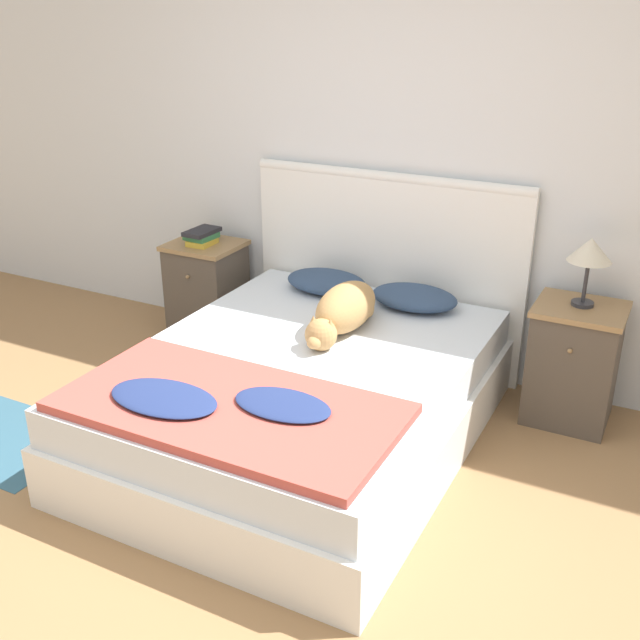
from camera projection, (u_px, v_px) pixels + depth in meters
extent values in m
plane|color=#997047|center=(180.00, 565.00, 2.92)|extent=(16.00, 16.00, 0.00)
cube|color=silver|center=(397.00, 148.00, 4.16)|extent=(9.00, 0.06, 2.55)
cube|color=white|center=(301.00, 414.00, 3.70)|extent=(1.57, 2.04, 0.29)
cube|color=silver|center=(301.00, 371.00, 3.61)|extent=(1.51, 1.98, 0.19)
cube|color=white|center=(386.00, 272.00, 4.38)|extent=(1.65, 0.04, 1.12)
cylinder|color=white|center=(389.00, 177.00, 4.16)|extent=(1.65, 0.06, 0.06)
cube|color=#4C4238|center=(208.00, 293.00, 4.79)|extent=(0.41, 0.37, 0.61)
cube|color=#937047|center=(205.00, 245.00, 4.67)|extent=(0.44, 0.39, 0.03)
sphere|color=#937047|center=(188.00, 277.00, 4.57)|extent=(0.02, 0.02, 0.02)
cube|color=#4C4238|center=(573.00, 366.00, 3.83)|extent=(0.41, 0.37, 0.61)
cube|color=#937047|center=(581.00, 309.00, 3.71)|extent=(0.44, 0.39, 0.03)
sphere|color=#937047|center=(570.00, 351.00, 3.61)|extent=(0.02, 0.02, 0.02)
ellipsoid|color=navy|center=(326.00, 282.00, 4.32)|extent=(0.48, 0.33, 0.12)
ellipsoid|color=navy|center=(414.00, 297.00, 4.09)|extent=(0.48, 0.33, 0.12)
cube|color=#BC4C42|center=(229.00, 407.00, 3.06)|extent=(1.41, 0.72, 0.04)
ellipsoid|color=navy|center=(164.00, 398.00, 3.07)|extent=(0.49, 0.29, 0.04)
ellipsoid|color=navy|center=(282.00, 404.00, 3.02)|extent=(0.42, 0.25, 0.03)
ellipsoid|color=tan|center=(346.00, 307.00, 3.80)|extent=(0.25, 0.48, 0.24)
sphere|color=tan|center=(321.00, 335.00, 3.59)|extent=(0.16, 0.16, 0.16)
ellipsoid|color=tan|center=(315.00, 342.00, 3.54)|extent=(0.07, 0.09, 0.06)
cone|color=tan|center=(314.00, 321.00, 3.60)|extent=(0.05, 0.05, 0.06)
cone|color=tan|center=(330.00, 324.00, 3.56)|extent=(0.05, 0.05, 0.06)
ellipsoid|color=tan|center=(369.00, 306.00, 3.98)|extent=(0.15, 0.22, 0.08)
cube|color=gold|center=(202.00, 242.00, 4.63)|extent=(0.14, 0.18, 0.03)
cube|color=#337547|center=(201.00, 236.00, 4.64)|extent=(0.17, 0.19, 0.03)
cube|color=#232328|center=(202.00, 232.00, 4.62)|extent=(0.15, 0.23, 0.03)
cylinder|color=#2D2D33|center=(582.00, 303.00, 3.72)|extent=(0.11, 0.11, 0.02)
cylinder|color=#2D2D33|center=(586.00, 282.00, 3.67)|extent=(0.02, 0.02, 0.21)
cone|color=beige|center=(590.00, 250.00, 3.60)|extent=(0.21, 0.21, 0.12)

